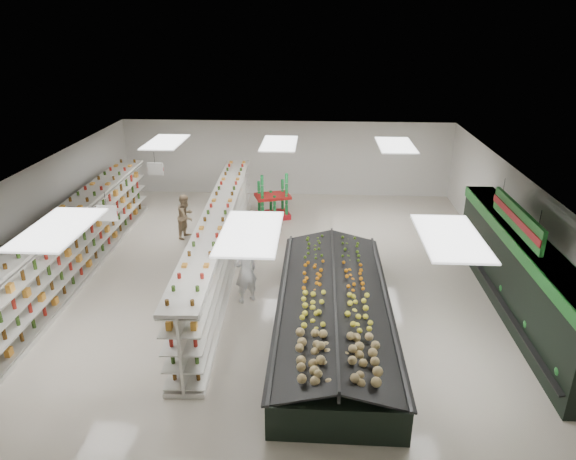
# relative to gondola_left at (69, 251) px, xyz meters

# --- Properties ---
(floor) EXTENTS (16.00, 16.00, 0.00)m
(floor) POSITION_rel_gondola_left_xyz_m (5.79, 0.44, -0.96)
(floor) COLOR beige
(floor) RESTS_ON ground
(ceiling) EXTENTS (14.00, 16.00, 0.02)m
(ceiling) POSITION_rel_gondola_left_xyz_m (5.79, 0.44, 2.24)
(ceiling) COLOR white
(ceiling) RESTS_ON wall_back
(wall_back) EXTENTS (14.00, 0.02, 3.20)m
(wall_back) POSITION_rel_gondola_left_xyz_m (5.79, 8.44, 0.64)
(wall_back) COLOR silver
(wall_back) RESTS_ON floor
(wall_front) EXTENTS (14.00, 0.02, 3.20)m
(wall_front) POSITION_rel_gondola_left_xyz_m (5.79, -7.56, 0.64)
(wall_front) COLOR silver
(wall_front) RESTS_ON floor
(wall_left) EXTENTS (0.02, 16.00, 3.20)m
(wall_left) POSITION_rel_gondola_left_xyz_m (-1.21, 0.44, 0.64)
(wall_left) COLOR silver
(wall_left) RESTS_ON floor
(wall_right) EXTENTS (0.02, 16.00, 3.20)m
(wall_right) POSITION_rel_gondola_left_xyz_m (12.79, 0.44, 0.64)
(wall_right) COLOR silver
(wall_right) RESTS_ON floor
(produce_wall_case) EXTENTS (0.93, 8.00, 2.20)m
(produce_wall_case) POSITION_rel_gondola_left_xyz_m (12.32, -1.06, 0.29)
(produce_wall_case) COLOR black
(produce_wall_case) RESTS_ON floor
(aisle_sign_near) EXTENTS (0.52, 0.06, 0.75)m
(aisle_sign_near) POSITION_rel_gondola_left_xyz_m (1.99, -1.56, 1.80)
(aisle_sign_near) COLOR white
(aisle_sign_near) RESTS_ON ceiling
(aisle_sign_far) EXTENTS (0.52, 0.06, 0.75)m
(aisle_sign_far) POSITION_rel_gondola_left_xyz_m (1.99, 2.44, 1.80)
(aisle_sign_far) COLOR white
(aisle_sign_far) RESTS_ON ceiling
(hortifruti_banner) EXTENTS (0.12, 3.20, 0.95)m
(hortifruti_banner) POSITION_rel_gondola_left_xyz_m (12.03, -1.06, 1.69)
(hortifruti_banner) COLOR #1F7528
(hortifruti_banner) RESTS_ON ceiling
(gondola_left) EXTENTS (1.11, 12.02, 2.08)m
(gondola_left) POSITION_rel_gondola_left_xyz_m (0.00, 0.00, 0.00)
(gondola_left) COLOR silver
(gondola_left) RESTS_ON floor
(gondola_center) EXTENTS (1.35, 11.46, 1.98)m
(gondola_center) POSITION_rel_gondola_left_xyz_m (4.25, 0.84, -0.05)
(gondola_center) COLOR silver
(gondola_center) RESTS_ON floor
(produce_island) EXTENTS (2.81, 7.68, 1.15)m
(produce_island) POSITION_rel_gondola_left_xyz_m (7.60, -2.06, -0.43)
(produce_island) COLOR black
(produce_island) RESTS_ON floor
(soda_endcap) EXTENTS (1.51, 1.24, 1.66)m
(soda_endcap) POSITION_rel_gondola_left_xyz_m (5.44, 5.47, -0.15)
(soda_endcap) COLOR red
(soda_endcap) RESTS_ON floor
(shopper_main) EXTENTS (0.79, 0.73, 1.80)m
(shopper_main) POSITION_rel_gondola_left_xyz_m (5.26, -0.89, -0.05)
(shopper_main) COLOR silver
(shopper_main) RESTS_ON floor
(shopper_background) EXTENTS (0.67, 0.86, 1.57)m
(shopper_background) POSITION_rel_gondola_left_xyz_m (2.58, 3.42, -0.17)
(shopper_background) COLOR tan
(shopper_background) RESTS_ON floor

